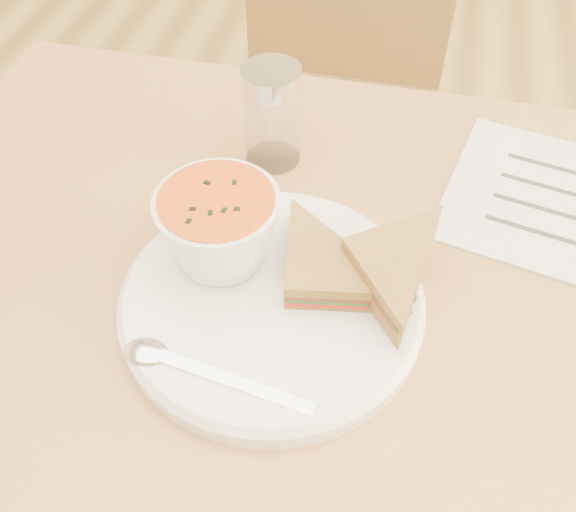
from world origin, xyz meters
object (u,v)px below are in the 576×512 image
(condiment_shaker, at_px, (272,116))
(soup_bowl, at_px, (220,231))
(chair_far, at_px, (326,124))
(plate, at_px, (272,302))
(dining_table, at_px, (339,480))

(condiment_shaker, bearing_deg, soup_bowl, -92.01)
(chair_far, bearing_deg, plate, 96.28)
(dining_table, distance_m, soup_bowl, 0.45)
(soup_bowl, height_order, condiment_shaker, condiment_shaker)
(plate, bearing_deg, soup_bowl, 149.06)
(dining_table, height_order, plate, plate)
(plate, bearing_deg, condiment_shaker, 103.45)
(chair_far, height_order, plate, chair_far)
(condiment_shaker, bearing_deg, dining_table, -55.22)
(plate, distance_m, condiment_shaker, 0.21)
(chair_far, relative_size, condiment_shaker, 8.19)
(chair_far, bearing_deg, soup_bowl, 91.70)
(dining_table, height_order, chair_far, chair_far)
(condiment_shaker, bearing_deg, chair_far, 91.87)
(soup_bowl, xyz_separation_m, condiment_shaker, (0.01, 0.17, 0.00))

